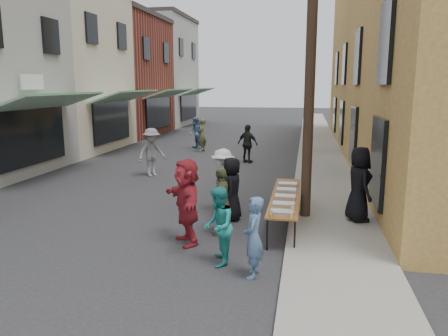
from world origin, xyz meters
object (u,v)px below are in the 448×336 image
(guest_front_c, at_px, (218,226))
(server, at_px, (359,184))
(utility_pole_mid, at_px, (309,65))
(catering_tray_sausage, at_px, (282,212))
(serving_table, at_px, (286,197))
(guest_front_a, at_px, (232,189))
(utility_pole_near, at_px, (311,43))
(utility_pole_far, at_px, (309,71))

(guest_front_c, xyz_separation_m, server, (2.97, 3.15, 0.26))
(utility_pole_mid, height_order, catering_tray_sausage, utility_pole_mid)
(serving_table, xyz_separation_m, guest_front_a, (-1.41, 0.12, 0.12))
(utility_pole_near, relative_size, catering_tray_sausage, 18.00)
(utility_pole_far, height_order, server, utility_pole_far)
(utility_pole_mid, relative_size, guest_front_a, 5.42)
(utility_pole_mid, height_order, guest_front_c, utility_pole_mid)
(utility_pole_mid, distance_m, utility_pole_far, 12.00)
(serving_table, relative_size, catering_tray_sausage, 8.00)
(server, bearing_deg, guest_front_a, 76.02)
(guest_front_c, bearing_deg, server, 128.07)
(guest_front_a, bearing_deg, serving_table, 78.16)
(utility_pole_mid, bearing_deg, serving_table, -92.29)
(guest_front_c, bearing_deg, serving_table, 148.76)
(utility_pole_mid, relative_size, serving_table, 2.25)
(catering_tray_sausage, relative_size, guest_front_c, 0.32)
(serving_table, bearing_deg, catering_tray_sausage, -90.00)
(utility_pole_far, bearing_deg, utility_pole_near, -90.00)
(utility_pole_far, relative_size, guest_front_a, 5.42)
(utility_pole_near, xyz_separation_m, utility_pole_far, (0.00, 24.00, 0.00))
(guest_front_a, height_order, guest_front_c, guest_front_a)
(guest_front_a, bearing_deg, catering_tray_sausage, 31.51)
(utility_pole_mid, xyz_separation_m, guest_front_c, (-1.67, -15.33, -3.72))
(utility_pole_mid, xyz_separation_m, server, (1.30, -12.18, -3.46))
(utility_pole_far, xyz_separation_m, guest_front_a, (-1.91, -24.40, -3.67))
(guest_front_a, bearing_deg, server, 87.01)
(utility_pole_near, xyz_separation_m, server, (1.30, -0.18, -3.46))
(catering_tray_sausage, height_order, guest_front_c, guest_front_c)
(utility_pole_near, height_order, catering_tray_sausage, utility_pole_near)
(serving_table, bearing_deg, utility_pole_far, 88.83)
(utility_pole_mid, relative_size, catering_tray_sausage, 18.00)
(utility_pole_near, xyz_separation_m, catering_tray_sausage, (-0.50, -2.17, -3.71))
(serving_table, distance_m, catering_tray_sausage, 1.65)
(utility_pole_near, height_order, utility_pole_mid, same)
(guest_front_c, height_order, server, server)
(guest_front_c, bearing_deg, utility_pole_near, 144.75)
(catering_tray_sausage, bearing_deg, server, 47.89)
(utility_pole_mid, distance_m, guest_front_a, 13.07)
(utility_pole_mid, relative_size, server, 4.77)
(utility_pole_near, distance_m, serving_table, 3.86)
(guest_front_a, distance_m, server, 3.22)
(catering_tray_sausage, distance_m, server, 2.70)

